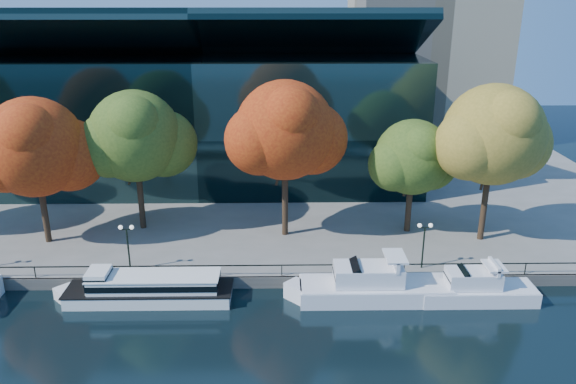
{
  "coord_description": "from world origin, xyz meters",
  "views": [
    {
      "loc": [
        4.85,
        -37.59,
        22.93
      ],
      "look_at": [
        5.59,
        8.0,
        6.56
      ],
      "focal_mm": 35.0,
      "sensor_mm": 36.0,
      "label": 1
    }
  ],
  "objects_px": {
    "cruiser_far": "(472,288)",
    "tree_3": "(287,132)",
    "tree_5": "(495,137)",
    "lamp_2": "(424,235)",
    "tour_boat": "(145,288)",
    "tree_4": "(414,159)",
    "lamp_1": "(127,237)",
    "tree_1": "(36,149)",
    "cruiser_near": "(368,286)",
    "tree_2": "(137,138)"
  },
  "relations": [
    {
      "from": "cruiser_near",
      "to": "tree_2",
      "type": "xyz_separation_m",
      "value": [
        -20.18,
        12.19,
        8.86
      ]
    },
    {
      "from": "tour_boat",
      "to": "tree_3",
      "type": "height_order",
      "value": "tree_3"
    },
    {
      "from": "tour_boat",
      "to": "tree_1",
      "type": "bearing_deg",
      "value": 139.95
    },
    {
      "from": "cruiser_far",
      "to": "tree_1",
      "type": "relative_size",
      "value": 0.75
    },
    {
      "from": "tree_4",
      "to": "lamp_1",
      "type": "height_order",
      "value": "tree_4"
    },
    {
      "from": "tree_2",
      "to": "lamp_2",
      "type": "bearing_deg",
      "value": -19.37
    },
    {
      "from": "tree_4",
      "to": "tree_5",
      "type": "height_order",
      "value": "tree_5"
    },
    {
      "from": "tour_boat",
      "to": "tree_4",
      "type": "height_order",
      "value": "tree_4"
    },
    {
      "from": "tree_1",
      "to": "lamp_2",
      "type": "relative_size",
      "value": 3.34
    },
    {
      "from": "tour_boat",
      "to": "lamp_2",
      "type": "distance_m",
      "value": 22.89
    },
    {
      "from": "tree_3",
      "to": "tree_5",
      "type": "height_order",
      "value": "tree_3"
    },
    {
      "from": "tree_2",
      "to": "lamp_1",
      "type": "relative_size",
      "value": 3.35
    },
    {
      "from": "cruiser_far",
      "to": "lamp_1",
      "type": "xyz_separation_m",
      "value": [
        -27.5,
        3.68,
        2.93
      ]
    },
    {
      "from": "tree_1",
      "to": "tree_2",
      "type": "distance_m",
      "value": 8.64
    },
    {
      "from": "tree_2",
      "to": "tree_4",
      "type": "xyz_separation_m",
      "value": [
        25.75,
        -1.18,
        -1.77
      ]
    },
    {
      "from": "cruiser_far",
      "to": "lamp_1",
      "type": "height_order",
      "value": "lamp_1"
    },
    {
      "from": "tree_2",
      "to": "tree_5",
      "type": "bearing_deg",
      "value": -5.62
    },
    {
      "from": "tree_4",
      "to": "tree_2",
      "type": "bearing_deg",
      "value": 177.37
    },
    {
      "from": "tour_boat",
      "to": "tree_4",
      "type": "relative_size",
      "value": 1.29
    },
    {
      "from": "tree_4",
      "to": "lamp_1",
      "type": "relative_size",
      "value": 2.72
    },
    {
      "from": "cruiser_far",
      "to": "tree_4",
      "type": "xyz_separation_m",
      "value": [
        -2.5,
        11.35,
        7.23
      ]
    },
    {
      "from": "tour_boat",
      "to": "cruiser_near",
      "type": "distance_m",
      "value": 17.49
    },
    {
      "from": "cruiser_near",
      "to": "tree_5",
      "type": "height_order",
      "value": "tree_5"
    },
    {
      "from": "tour_boat",
      "to": "tree_3",
      "type": "distance_m",
      "value": 18.15
    },
    {
      "from": "tree_3",
      "to": "tree_4",
      "type": "bearing_deg",
      "value": 3.09
    },
    {
      "from": "cruiser_far",
      "to": "cruiser_near",
      "type": "bearing_deg",
      "value": 177.57
    },
    {
      "from": "lamp_1",
      "to": "lamp_2",
      "type": "xyz_separation_m",
      "value": [
        24.41,
        0.0,
        0.0
      ]
    },
    {
      "from": "tree_1",
      "to": "tree_3",
      "type": "relative_size",
      "value": 0.92
    },
    {
      "from": "tree_2",
      "to": "tree_5",
      "type": "distance_m",
      "value": 32.43
    },
    {
      "from": "tour_boat",
      "to": "lamp_1",
      "type": "xyz_separation_m",
      "value": [
        -1.93,
        3.27,
        2.84
      ]
    },
    {
      "from": "cruiser_near",
      "to": "lamp_2",
      "type": "relative_size",
      "value": 3.25
    },
    {
      "from": "cruiser_far",
      "to": "tree_1",
      "type": "bearing_deg",
      "value": 165.43
    },
    {
      "from": "tree_1",
      "to": "cruiser_far",
      "type": "bearing_deg",
      "value": -14.57
    },
    {
      "from": "cruiser_near",
      "to": "tree_2",
      "type": "height_order",
      "value": "tree_2"
    },
    {
      "from": "tree_3",
      "to": "lamp_1",
      "type": "distance_m",
      "value": 16.5
    },
    {
      "from": "lamp_2",
      "to": "lamp_1",
      "type": "bearing_deg",
      "value": 180.0
    },
    {
      "from": "cruiser_near",
      "to": "lamp_1",
      "type": "height_order",
      "value": "lamp_1"
    },
    {
      "from": "tree_3",
      "to": "lamp_2",
      "type": "xyz_separation_m",
      "value": [
        11.22,
        -7.03,
        -7.0
      ]
    },
    {
      "from": "cruiser_far",
      "to": "lamp_2",
      "type": "xyz_separation_m",
      "value": [
        -3.08,
        3.68,
        2.93
      ]
    },
    {
      "from": "tour_boat",
      "to": "tree_5",
      "type": "bearing_deg",
      "value": 16.83
    },
    {
      "from": "tree_1",
      "to": "tree_2",
      "type": "bearing_deg",
      "value": 20.95
    },
    {
      "from": "tree_5",
      "to": "lamp_1",
      "type": "distance_m",
      "value": 32.75
    },
    {
      "from": "tree_1",
      "to": "tree_5",
      "type": "relative_size",
      "value": 0.93
    },
    {
      "from": "tour_boat",
      "to": "tree_5",
      "type": "height_order",
      "value": "tree_5"
    },
    {
      "from": "tree_2",
      "to": "tree_1",
      "type": "bearing_deg",
      "value": -159.05
    },
    {
      "from": "cruiser_near",
      "to": "lamp_2",
      "type": "height_order",
      "value": "lamp_2"
    },
    {
      "from": "cruiser_far",
      "to": "tree_3",
      "type": "xyz_separation_m",
      "value": [
        -14.31,
        10.71,
        9.93
      ]
    },
    {
      "from": "cruiser_far",
      "to": "tree_5",
      "type": "xyz_separation_m",
      "value": [
        4.02,
        9.35,
        9.79
      ]
    },
    {
      "from": "cruiser_far",
      "to": "tree_4",
      "type": "distance_m",
      "value": 13.68
    },
    {
      "from": "lamp_2",
      "to": "tour_boat",
      "type": "bearing_deg",
      "value": -171.71
    }
  ]
}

